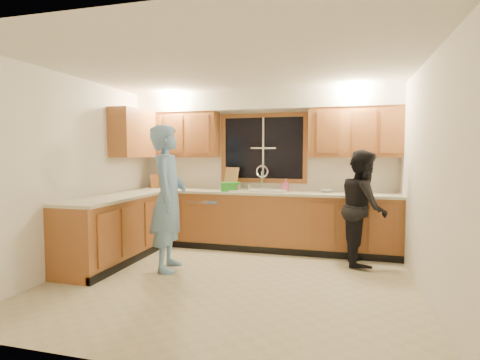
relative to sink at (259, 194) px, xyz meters
name	(u,v)px	position (x,y,z in m)	size (l,w,h in m)	color
floor	(231,281)	(0.00, -1.60, -0.86)	(4.20, 4.20, 0.00)	#BEB492
ceiling	(231,67)	(0.00, -1.60, 1.64)	(4.20, 4.20, 0.00)	white
wall_back	(263,169)	(0.00, 0.30, 0.39)	(4.20, 4.20, 0.00)	white
wall_left	(77,173)	(-2.10, -1.60, 0.39)	(3.80, 3.80, 0.00)	white
wall_right	(428,179)	(2.10, -1.60, 0.39)	(3.80, 3.80, 0.00)	white
base_cabinets_back	(259,221)	(0.00, 0.00, -0.42)	(4.20, 0.60, 0.88)	#A15E2E
base_cabinets_left	(114,230)	(-1.80, -1.25, -0.42)	(0.60, 1.90, 0.88)	#A15E2E
countertop_back	(259,192)	(0.00, -0.02, 0.04)	(4.20, 0.63, 0.04)	beige
countertop_left	(114,198)	(-1.79, -1.25, 0.04)	(0.63, 1.90, 0.04)	beige
upper_cabinets_left	(179,135)	(-1.43, 0.13, 0.96)	(1.35, 0.33, 0.75)	#A15E2E
upper_cabinets_right	(354,133)	(1.43, 0.13, 0.96)	(1.35, 0.33, 0.75)	#A15E2E
upper_cabinets_return	(133,134)	(-1.94, -0.48, 0.96)	(0.33, 0.90, 0.75)	#A15E2E
soffit	(261,101)	(0.00, 0.12, 1.49)	(4.20, 0.35, 0.30)	white
window_frame	(263,148)	(0.00, 0.29, 0.74)	(1.44, 0.03, 1.14)	black
sink	(259,194)	(0.00, 0.00, 0.00)	(0.86, 0.52, 0.57)	silver
dishwasher	(209,220)	(-0.85, -0.01, -0.45)	(0.60, 0.56, 0.82)	silver
stove	(88,239)	(-1.80, -1.82, -0.41)	(0.58, 0.75, 0.90)	silver
man	(168,198)	(-0.91, -1.37, 0.07)	(0.68, 0.45, 1.88)	#6D9CCE
woman	(363,207)	(1.54, -0.46, -0.08)	(0.76, 0.59, 1.56)	black
knife_block	(155,181)	(-1.84, 0.03, 0.18)	(0.13, 0.11, 0.24)	#9C592B
cutting_board	(231,178)	(-0.51, 0.14, 0.24)	(0.27, 0.02, 0.37)	tan
dish_crate	(231,187)	(-0.44, -0.12, 0.12)	(0.29, 0.27, 0.14)	green
soap_bottle	(286,185)	(0.40, 0.10, 0.15)	(0.09, 0.09, 0.20)	#DF548B
bowl	(326,191)	(1.03, 0.06, 0.08)	(0.19, 0.19, 0.05)	silver
can_left	(239,188)	(-0.28, -0.21, 0.11)	(0.06, 0.06, 0.12)	tan
can_right	(249,187)	(-0.14, -0.13, 0.12)	(0.07, 0.07, 0.13)	tan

